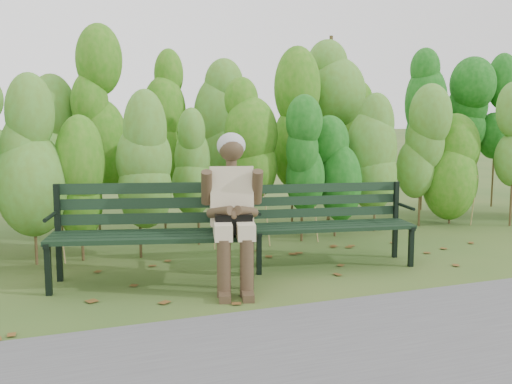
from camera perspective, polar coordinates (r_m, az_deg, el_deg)
name	(u,v)px	position (r m, az deg, el deg)	size (l,w,h in m)	color
ground	(269,275)	(5.73, 1.24, -7.90)	(80.00, 80.00, 0.00)	#294E1B
footpath	(403,366)	(3.89, 13.85, -15.80)	(60.00, 2.50, 0.01)	#474749
hedge_band	(212,135)	(7.28, -4.20, 5.46)	(11.04, 1.67, 2.42)	#47381E
leaf_litter	(313,271)	(5.87, 5.45, -7.52)	(5.51, 2.19, 0.01)	brown
bench_left	(153,225)	(5.46, -9.80, -3.12)	(1.88, 1.01, 0.90)	black
bench_right	(329,217)	(6.09, 6.93, -2.41)	(1.68, 0.79, 0.81)	black
seated_woman	(232,202)	(5.23, -2.26, -0.91)	(0.58, 0.85, 1.35)	beige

